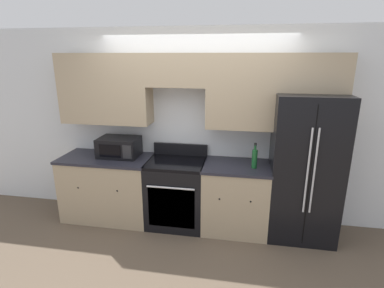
{
  "coord_description": "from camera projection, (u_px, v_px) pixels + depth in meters",
  "views": [
    {
      "loc": [
        0.64,
        -3.3,
        2.25
      ],
      "look_at": [
        -0.0,
        0.31,
        1.15
      ],
      "focal_mm": 28.0,
      "sensor_mm": 36.0,
      "label": 1
    }
  ],
  "objects": [
    {
      "name": "ground_plane",
      "position": [
        188.0,
        236.0,
        3.86
      ],
      "size": [
        12.0,
        12.0,
        0.0
      ],
      "primitive_type": "plane",
      "color": "brown"
    },
    {
      "name": "wall_back",
      "position": [
        196.0,
        111.0,
        3.96
      ],
      "size": [
        8.0,
        0.39,
        2.6
      ],
      "color": "silver",
      "rests_on": "ground_plane"
    },
    {
      "name": "lower_cabinets_left",
      "position": [
        108.0,
        187.0,
        4.22
      ],
      "size": [
        1.24,
        0.64,
        0.9
      ],
      "color": "tan",
      "rests_on": "ground_plane"
    },
    {
      "name": "lower_cabinets_right",
      "position": [
        235.0,
        197.0,
        3.93
      ],
      "size": [
        0.85,
        0.64,
        0.9
      ],
      "color": "tan",
      "rests_on": "ground_plane"
    },
    {
      "name": "oven_range",
      "position": [
        177.0,
        192.0,
        4.06
      ],
      "size": [
        0.76,
        0.65,
        1.06
      ],
      "color": "black",
      "rests_on": "ground_plane"
    },
    {
      "name": "refrigerator",
      "position": [
        304.0,
        167.0,
        3.72
      ],
      "size": [
        0.81,
        0.78,
        1.82
      ],
      "color": "black",
      "rests_on": "ground_plane"
    },
    {
      "name": "microwave",
      "position": [
        119.0,
        147.0,
        4.1
      ],
      "size": [
        0.54,
        0.39,
        0.26
      ],
      "color": "black",
      "rests_on": "lower_cabinets_left"
    },
    {
      "name": "bottle",
      "position": [
        255.0,
        158.0,
        3.67
      ],
      "size": [
        0.07,
        0.07,
        0.32
      ],
      "color": "#195928",
      "rests_on": "lower_cabinets_right"
    }
  ]
}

